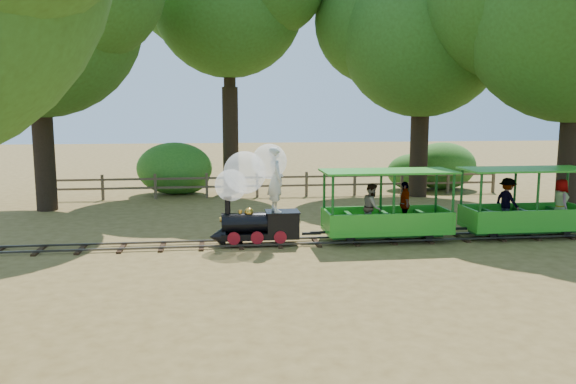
{
  "coord_description": "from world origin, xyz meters",
  "views": [
    {
      "loc": [
        -2.55,
        -14.24,
        3.5
      ],
      "look_at": [
        -0.7,
        0.5,
        1.31
      ],
      "focal_mm": 35.0,
      "sensor_mm": 36.0,
      "label": 1
    }
  ],
  "objects": [
    {
      "name": "oak_ne",
      "position": [
        5.47,
        7.59,
        6.76
      ],
      "size": [
        8.14,
        7.16,
        9.69
      ],
      "color": "#2D2116",
      "rests_on": "ground"
    },
    {
      "name": "shrub_mid_w",
      "position": [
        -4.34,
        9.3,
        1.07
      ],
      "size": [
        3.1,
        2.39,
        2.15
      ],
      "primitive_type": "ellipsoid",
      "color": "#2D6B1E",
      "rests_on": "ground"
    },
    {
      "name": "shrub_mid_e",
      "position": [
        5.93,
        9.3,
        0.79
      ],
      "size": [
        2.28,
        1.75,
        1.58
      ],
      "primitive_type": "ellipsoid",
      "color": "#2D6B1E",
      "rests_on": "ground"
    },
    {
      "name": "carriage_rear",
      "position": [
        5.86,
        0.03,
        0.81
      ],
      "size": [
        3.48,
        1.42,
        1.81
      ],
      "color": "green",
      "rests_on": "track"
    },
    {
      "name": "shrub_east",
      "position": [
        7.27,
        9.3,
        1.03
      ],
      "size": [
        2.98,
        2.29,
        2.06
      ],
      "primitive_type": "ellipsoid",
      "color": "#2D6B1E",
      "rests_on": "ground"
    },
    {
      "name": "locomotive",
      "position": [
        -1.65,
        0.06,
        1.53
      ],
      "size": [
        2.32,
        1.09,
        2.67
      ],
      "color": "black",
      "rests_on": "ground"
    },
    {
      "name": "fence",
      "position": [
        0.0,
        8.0,
        0.58
      ],
      "size": [
        18.1,
        0.1,
        1.0
      ],
      "color": "brown",
      "rests_on": "ground"
    },
    {
      "name": "ground",
      "position": [
        0.0,
        0.0,
        0.0
      ],
      "size": [
        90.0,
        90.0,
        0.0
      ],
      "primitive_type": "plane",
      "color": "olive",
      "rests_on": "ground"
    },
    {
      "name": "carriage_front",
      "position": [
        1.88,
        -0.02,
        0.78
      ],
      "size": [
        3.48,
        1.42,
        1.81
      ],
      "color": "green",
      "rests_on": "track"
    },
    {
      "name": "track",
      "position": [
        0.0,
        0.0,
        0.07
      ],
      "size": [
        22.0,
        1.0,
        0.1
      ],
      "color": "#3F3D3A",
      "rests_on": "ground"
    },
    {
      "name": "shrub_west",
      "position": [
        -3.95,
        9.3,
        0.72
      ],
      "size": [
        2.08,
        1.6,
        1.44
      ],
      "primitive_type": "ellipsoid",
      "color": "#2D6B1E",
      "rests_on": "ground"
    }
  ]
}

